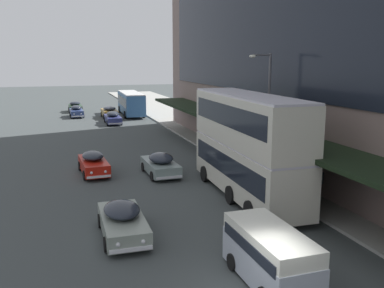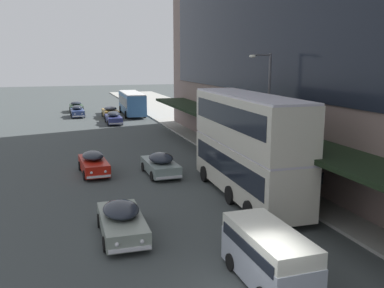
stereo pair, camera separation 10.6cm
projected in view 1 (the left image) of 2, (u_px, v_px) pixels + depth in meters
name	position (u px, v px, depth m)	size (l,w,h in m)	color
transit_bus_kerbside_front	(247.00, 143.00, 23.71)	(2.99, 11.00, 5.84)	beige
transit_bus_kerbside_rear	(131.00, 102.00, 59.46)	(2.98, 10.01, 3.19)	#38689B
sedan_lead_near	(93.00, 163.00, 29.11)	(1.92, 4.51, 1.52)	#B01A0F
sedan_second_near	(123.00, 220.00, 18.86)	(1.99, 4.64, 1.45)	gray
sedan_far_back	(75.00, 107.00, 63.68)	(1.97, 4.26, 1.53)	#1E3D21
sedan_oncoming_rear	(113.00, 118.00, 51.75)	(1.85, 4.97, 1.54)	navy
sedan_trailing_near	(109.00, 112.00, 57.22)	(1.99, 4.71, 1.53)	olive
sedan_trailing_mid	(161.00, 164.00, 28.82)	(2.04, 4.39, 1.54)	gray
sedan_lead_mid	(76.00, 111.00, 57.99)	(1.81, 4.49, 1.55)	navy
vw_van	(268.00, 252.00, 14.92)	(1.95, 4.57, 1.96)	#AFB8C7
pedestrian_at_kerb	(318.00, 181.00, 23.25)	(0.58, 0.38, 1.86)	black
street_lamp	(266.00, 108.00, 26.80)	(1.50, 0.28, 7.92)	#4C4C51
fire_hydrant	(236.00, 159.00, 31.32)	(0.20, 0.40, 0.70)	red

